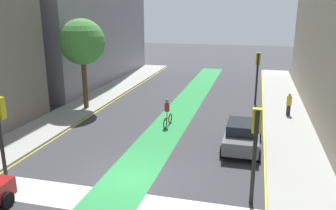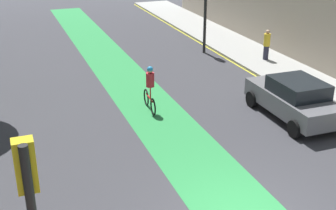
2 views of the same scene
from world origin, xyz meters
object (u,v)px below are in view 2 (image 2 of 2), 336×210
at_px(car_grey_right_far, 294,98).
at_px(pedestrian_sidewalk_right_a, 267,45).
at_px(traffic_signal_far_right, 205,1).
at_px(cyclist_in_lane, 150,88).
at_px(traffic_signal_near_left, 30,202).

distance_m(car_grey_right_far, pedestrian_sidewalk_right_a, 7.17).
bearing_deg(traffic_signal_far_right, car_grey_right_far, -93.64).
xyz_separation_m(traffic_signal_far_right, pedestrian_sidewalk_right_a, (2.27, -2.89, -1.92)).
xyz_separation_m(traffic_signal_far_right, cyclist_in_lane, (-5.46, -6.90, -1.90)).
bearing_deg(car_grey_right_far, traffic_signal_far_right, 86.36).
distance_m(traffic_signal_near_left, traffic_signal_far_right, 18.91).
bearing_deg(pedestrian_sidewalk_right_a, cyclist_in_lane, -152.59).
bearing_deg(traffic_signal_near_left, traffic_signal_far_right, 56.34).
relative_size(traffic_signal_far_right, car_grey_right_far, 0.97).
relative_size(car_grey_right_far, cyclist_in_lane, 2.27).
bearing_deg(car_grey_right_far, cyclist_in_lane, 152.22).
height_order(traffic_signal_near_left, pedestrian_sidewalk_right_a, traffic_signal_near_left).
relative_size(traffic_signal_near_left, cyclist_in_lane, 2.06).
height_order(traffic_signal_far_right, pedestrian_sidewalk_right_a, traffic_signal_far_right).
xyz_separation_m(car_grey_right_far, cyclist_in_lane, (-4.86, 2.56, 0.17)).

